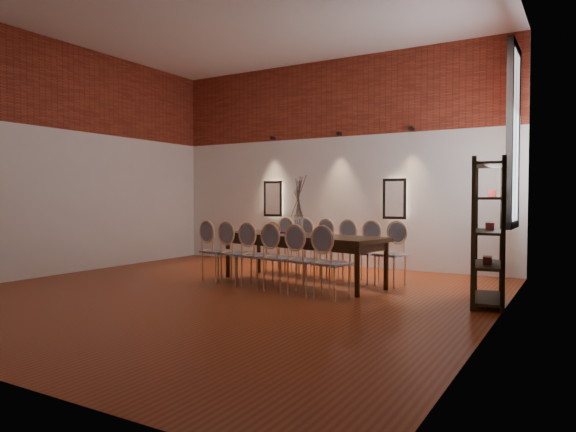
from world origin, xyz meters
The scene contains 33 objects.
floor centered at (0.00, 0.00, -0.01)m, with size 7.00×7.00×0.02m, color maroon.
wall_back centered at (0.00, 3.55, 2.00)m, with size 7.00×0.10×4.00m, color silver.
wall_left centered at (-3.55, 0.00, 2.00)m, with size 0.10×7.00×4.00m, color silver.
wall_right centered at (3.55, 0.00, 2.00)m, with size 0.10×7.00×4.00m, color silver.
brick_band_back centered at (0.00, 3.48, 3.25)m, with size 7.00×0.02×1.50m, color maroon.
brick_band_left centered at (-3.48, 0.00, 3.25)m, with size 0.02×7.00×1.50m, color maroon.
brick_band_right centered at (3.48, 0.00, 3.25)m, with size 0.02×7.00×1.50m, color maroon.
niche_left centered at (-1.30, 3.45, 1.30)m, with size 0.36×0.06×0.66m, color #FFEAC6.
niche_right centered at (1.30, 3.45, 1.30)m, with size 0.36×0.06×0.66m, color #FFEAC6.
spot_fixture_left centered at (-1.30, 3.42, 2.55)m, with size 0.08×0.08×0.10m, color black.
spot_fixture_mid centered at (0.20, 3.42, 2.55)m, with size 0.08×0.08×0.10m, color black.
spot_fixture_right centered at (1.60, 3.42, 2.55)m, with size 0.08×0.08×0.10m, color black.
window_glass centered at (3.46, 2.00, 2.15)m, with size 0.02×0.78×2.38m, color silver.
window_frame centered at (3.44, 2.00, 2.15)m, with size 0.08×0.90×2.50m, color black.
window_mullion centered at (3.44, 2.00, 2.15)m, with size 0.06×0.06×2.40m, color black.
dining_table centered at (0.52, 1.31, 0.38)m, with size 2.74×0.88×0.75m, color #341B0A.
chair_near_a centered at (-0.75, 0.84, 0.47)m, with size 0.44×0.44×0.94m, color #DEAE79, non-canonical shape.
chair_near_b centered at (-0.30, 0.75, 0.47)m, with size 0.44×0.44×0.94m, color #DEAE79, non-canonical shape.
chair_near_c centered at (0.14, 0.65, 0.47)m, with size 0.44×0.44×0.94m, color #DEAE79, non-canonical shape.
chair_near_d centered at (0.59, 0.56, 0.47)m, with size 0.44×0.44×0.94m, color #DEAE79, non-canonical shape.
chair_near_e centered at (1.04, 0.47, 0.47)m, with size 0.44×0.44×0.94m, color #DEAE79, non-canonical shape.
chair_near_f centered at (1.49, 0.37, 0.47)m, with size 0.44×0.44×0.94m, color #DEAE79, non-canonical shape.
chair_far_a centered at (-0.45, 2.25, 0.47)m, with size 0.44×0.44×0.94m, color #DEAE79, non-canonical shape.
chair_far_b centered at (0.00, 2.16, 0.47)m, with size 0.44×0.44×0.94m, color #DEAE79, non-canonical shape.
chair_far_c centered at (0.44, 2.07, 0.47)m, with size 0.44×0.44×0.94m, color #DEAE79, non-canonical shape.
chair_far_d centered at (0.89, 1.97, 0.47)m, with size 0.44×0.44×0.94m, color #DEAE79, non-canonical shape.
chair_far_e centered at (1.34, 1.88, 0.47)m, with size 0.44×0.44×0.94m, color #DEAE79, non-canonical shape.
chair_far_f centered at (1.78, 1.78, 0.47)m, with size 0.44×0.44×0.94m, color #DEAE79, non-canonical shape.
vase centered at (0.47, 1.32, 0.90)m, with size 0.14×0.14×0.30m, color silver.
dried_branches centered at (0.47, 1.32, 1.35)m, with size 0.50×0.50×0.70m, color #45342A, non-canonical shape.
bowl centered at (-0.03, 1.38, 0.84)m, with size 0.24×0.24×0.18m, color #5C3517.
book centered at (0.23, 1.48, 0.77)m, with size 0.26×0.18×0.03m, color #92177A.
shelving_rack centered at (3.28, 1.07, 0.90)m, with size 0.38×1.00×1.80m, color black, non-canonical shape.
Camera 1 is at (4.31, -5.61, 1.31)m, focal length 32.00 mm.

